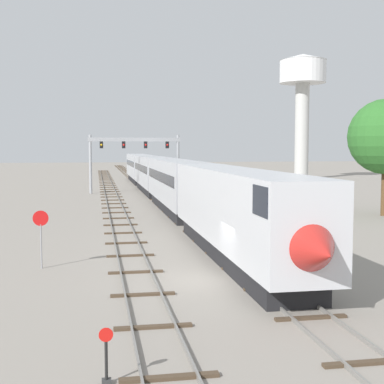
{
  "coord_description": "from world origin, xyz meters",
  "views": [
    {
      "loc": [
        -5.28,
        -23.34,
        5.94
      ],
      "look_at": [
        1.0,
        12.0,
        3.0
      ],
      "focal_mm": 50.55,
      "sensor_mm": 36.0,
      "label": 1
    }
  ],
  "objects": [
    {
      "name": "track_main",
      "position": [
        2.0,
        60.0,
        0.07
      ],
      "size": [
        2.6,
        200.0,
        0.16
      ],
      "color": "slate",
      "rests_on": "ground"
    },
    {
      "name": "stop_sign",
      "position": [
        -8.0,
        3.82,
        1.87
      ],
      "size": [
        0.76,
        0.08,
        2.88
      ],
      "color": "gray",
      "rests_on": "ground"
    },
    {
      "name": "switch_stand",
      "position": [
        -5.1,
        -9.99,
        0.52
      ],
      "size": [
        0.36,
        0.24,
        1.46
      ],
      "color": "black",
      "rests_on": "ground"
    },
    {
      "name": "water_tower",
      "position": [
        32.98,
        73.66,
        17.96
      ],
      "size": [
        8.73,
        8.73,
        23.38
      ],
      "color": "beige",
      "rests_on": "ground"
    },
    {
      "name": "ground_plane",
      "position": [
        0.0,
        0.0,
        0.0
      ],
      "size": [
        400.0,
        400.0,
        0.0
      ],
      "primitive_type": "plane",
      "color": "gray"
    },
    {
      "name": "signal_gantry",
      "position": [
        -0.25,
        47.96,
        5.6
      ],
      "size": [
        12.1,
        0.49,
        7.62
      ],
      "color": "#999BA0",
      "rests_on": "ground"
    },
    {
      "name": "passenger_train",
      "position": [
        2.0,
        37.9,
        2.6
      ],
      "size": [
        3.04,
        88.49,
        4.8
      ],
      "color": "silver",
      "rests_on": "ground"
    },
    {
      "name": "track_near",
      "position": [
        -3.5,
        40.0,
        0.07
      ],
      "size": [
        2.6,
        160.0,
        0.16
      ],
      "color": "slate",
      "rests_on": "ground"
    }
  ]
}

